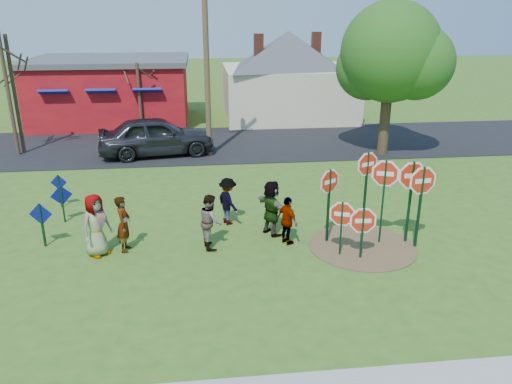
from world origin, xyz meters
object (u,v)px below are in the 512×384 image
at_px(stop_sign_d, 412,182).
at_px(stop_sign_a, 342,218).
at_px(stop_sign_b, 367,174).
at_px(utility_pole, 207,63).
at_px(stop_sign_c, 384,183).
at_px(person_b, 124,224).
at_px(suv, 157,136).
at_px(leafy_tree, 393,57).
at_px(person_a, 96,225).

bearing_deg(stop_sign_d, stop_sign_a, -162.61).
relative_size(stop_sign_a, stop_sign_b, 0.61).
relative_size(stop_sign_b, utility_pole, 0.35).
distance_m(stop_sign_c, utility_pole, 11.58).
height_order(stop_sign_b, stop_sign_d, stop_sign_b).
relative_size(stop_sign_c, utility_pole, 0.33).
bearing_deg(utility_pole, stop_sign_b, -66.16).
bearing_deg(person_b, stop_sign_d, -88.17).
bearing_deg(stop_sign_d, suv, 129.70).
xyz_separation_m(stop_sign_a, leafy_tree, (5.03, 10.11, 3.42)).
bearing_deg(stop_sign_c, stop_sign_b, 172.59).
height_order(stop_sign_b, utility_pole, utility_pole).
relative_size(person_b, leafy_tree, 0.24).
distance_m(stop_sign_c, stop_sign_d, 0.82).
distance_m(stop_sign_b, stop_sign_c, 0.57).
bearing_deg(person_b, suv, 3.28).
relative_size(stop_sign_a, person_a, 0.96).
xyz_separation_m(person_a, person_b, (0.74, 0.18, -0.08)).
height_order(person_b, utility_pole, utility_pole).
xyz_separation_m(stop_sign_a, person_a, (-6.91, 0.83, -0.25)).
relative_size(stop_sign_b, person_a, 1.58).
height_order(suv, leafy_tree, leafy_tree).
height_order(person_b, suv, suv).
relative_size(person_a, suv, 0.34).
distance_m(person_a, utility_pole, 11.17).
distance_m(stop_sign_a, stop_sign_c, 1.73).
xyz_separation_m(stop_sign_d, utility_pole, (-5.69, 10.25, 2.46)).
bearing_deg(suv, person_b, 169.64).
bearing_deg(leafy_tree, suv, 174.48).
bearing_deg(stop_sign_d, utility_pole, 120.92).
distance_m(stop_sign_d, suv, 13.39).
height_order(stop_sign_c, leafy_tree, leafy_tree).
bearing_deg(person_b, utility_pole, -10.89).
distance_m(stop_sign_b, leafy_tree, 10.36).
xyz_separation_m(suv, leafy_tree, (10.99, -1.06, 3.63)).
bearing_deg(stop_sign_b, stop_sign_a, -156.86).
distance_m(stop_sign_d, leafy_tree, 10.25).
bearing_deg(stop_sign_c, utility_pole, 136.40).
height_order(stop_sign_b, person_b, stop_sign_b).
relative_size(suv, leafy_tree, 0.76).
bearing_deg(leafy_tree, utility_pole, 174.88).
distance_m(stop_sign_c, leafy_tree, 10.47).
bearing_deg(stop_sign_b, stop_sign_d, -33.44).
xyz_separation_m(stop_sign_b, stop_sign_c, (0.47, -0.25, -0.21)).
height_order(stop_sign_b, stop_sign_c, stop_sign_b).
relative_size(stop_sign_a, stop_sign_c, 0.65).
bearing_deg(utility_pole, stop_sign_c, -64.51).
bearing_deg(stop_sign_a, leafy_tree, 84.07).
bearing_deg(stop_sign_b, person_b, 158.46).
distance_m(person_a, person_b, 0.76).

